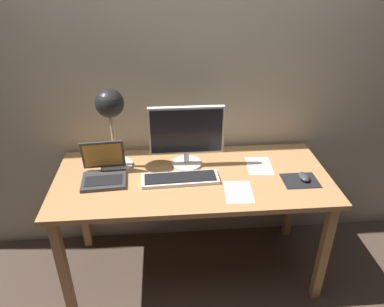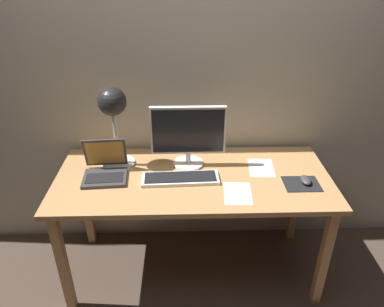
{
  "view_description": "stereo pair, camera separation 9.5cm",
  "coord_description": "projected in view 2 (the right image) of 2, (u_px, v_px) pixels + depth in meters",
  "views": [
    {
      "loc": [
        -0.15,
        -1.79,
        1.89
      ],
      "look_at": [
        -0.01,
        -0.05,
        0.92
      ],
      "focal_mm": 34.06,
      "sensor_mm": 36.0,
      "label": 1
    },
    {
      "loc": [
        -0.06,
        -1.79,
        1.89
      ],
      "look_at": [
        -0.01,
        -0.05,
        0.92
      ],
      "focal_mm": 34.06,
      "sensor_mm": 36.0,
      "label": 2
    }
  ],
  "objects": [
    {
      "name": "paper_sheet_by_keyboard",
      "position": [
        261.0,
        168.0,
        2.2
      ],
      "size": [
        0.17,
        0.22,
        0.0
      ],
      "primitive_type": "cube",
      "rotation": [
        0.0,
        0.0,
        -0.09
      ],
      "color": "white",
      "rests_on": "desk"
    },
    {
      "name": "back_wall",
      "position": [
        191.0,
        63.0,
        2.2
      ],
      "size": [
        4.8,
        0.06,
        2.6
      ],
      "primitive_type": "cube",
      "color": "#B2A893",
      "rests_on": "ground"
    },
    {
      "name": "mouse",
      "position": [
        306.0,
        180.0,
        2.05
      ],
      "size": [
        0.06,
        0.1,
        0.03
      ],
      "primitive_type": "ellipsoid",
      "color": "#38383A",
      "rests_on": "mousepad"
    },
    {
      "name": "mousepad",
      "position": [
        302.0,
        184.0,
        2.05
      ],
      "size": [
        0.2,
        0.16,
        0.0
      ],
      "primitive_type": "cube",
      "color": "black",
      "rests_on": "desk"
    },
    {
      "name": "laptop",
      "position": [
        105.0,
        166.0,
        2.11
      ],
      "size": [
        0.26,
        0.26,
        0.21
      ],
      "color": "#38383A",
      "rests_on": "desk"
    },
    {
      "name": "keyboard_main",
      "position": [
        180.0,
        178.0,
        2.08
      ],
      "size": [
        0.44,
        0.16,
        0.03
      ],
      "color": "silver",
      "rests_on": "desk"
    },
    {
      "name": "monitor",
      "position": [
        188.0,
        134.0,
        2.14
      ],
      "size": [
        0.44,
        0.18,
        0.38
      ],
      "color": "silver",
      "rests_on": "desk"
    },
    {
      "name": "desk_lamp",
      "position": [
        113.0,
        110.0,
        2.07
      ],
      "size": [
        0.2,
        0.2,
        0.49
      ],
      "color": "beige",
      "rests_on": "desk"
    },
    {
      "name": "ground_plane",
      "position": [
        193.0,
        268.0,
        2.48
      ],
      "size": [
        4.8,
        4.8,
        0.0
      ],
      "primitive_type": "plane",
      "color": "#47382D",
      "rests_on": "ground"
    },
    {
      "name": "desk",
      "position": [
        193.0,
        188.0,
        2.16
      ],
      "size": [
        1.6,
        0.7,
        0.74
      ],
      "color": "tan",
      "rests_on": "ground"
    },
    {
      "name": "paper_sheet_near_mouse",
      "position": [
        238.0,
        193.0,
        1.97
      ],
      "size": [
        0.16,
        0.22,
        0.0
      ],
      "primitive_type": "cube",
      "rotation": [
        0.0,
        0.0,
        -0.07
      ],
      "color": "white",
      "rests_on": "desk"
    }
  ]
}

